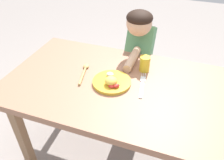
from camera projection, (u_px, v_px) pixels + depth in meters
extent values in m
plane|color=gray|center=(113.00, 154.00, 1.72)|extent=(8.00, 8.00, 0.00)
cube|color=#9E6C52|center=(113.00, 85.00, 1.31)|extent=(1.27, 0.77, 0.04)
cube|color=#946E4C|center=(22.00, 135.00, 1.45)|extent=(0.05, 0.05, 0.65)
cube|color=#946E4C|center=(64.00, 85.00, 1.87)|extent=(0.05, 0.05, 0.65)
cube|color=#946E4C|center=(197.00, 116.00, 1.59)|extent=(0.05, 0.05, 0.65)
cylinder|color=gold|center=(112.00, 82.00, 1.29)|extent=(0.22, 0.22, 0.02)
ellipsoid|color=#F3CD4D|center=(111.00, 81.00, 1.25)|extent=(0.07, 0.07, 0.04)
ellipsoid|color=red|center=(111.00, 86.00, 1.23)|extent=(0.04, 0.04, 0.02)
ellipsoid|color=red|center=(116.00, 86.00, 1.23)|extent=(0.04, 0.05, 0.02)
ellipsoid|color=white|center=(110.00, 74.00, 1.31)|extent=(0.04, 0.04, 0.02)
cube|color=silver|center=(142.00, 89.00, 1.25)|extent=(0.04, 0.15, 0.01)
cube|color=silver|center=(143.00, 79.00, 1.32)|extent=(0.04, 0.05, 0.01)
cylinder|color=silver|center=(145.00, 75.00, 1.35)|extent=(0.01, 0.04, 0.00)
cylinder|color=silver|center=(143.00, 75.00, 1.35)|extent=(0.01, 0.04, 0.00)
cylinder|color=silver|center=(142.00, 75.00, 1.36)|extent=(0.01, 0.04, 0.00)
cylinder|color=tan|center=(82.00, 76.00, 1.34)|extent=(0.05, 0.16, 0.01)
ellipsoid|color=tan|center=(86.00, 66.00, 1.42)|extent=(0.05, 0.05, 0.02)
cylinder|color=gold|center=(145.00, 64.00, 1.37)|extent=(0.06, 0.06, 0.10)
cube|color=#3F5568|center=(138.00, 88.00, 1.93)|extent=(0.18, 0.15, 0.54)
cube|color=#599966|center=(139.00, 49.00, 1.62)|extent=(0.18, 0.27, 0.36)
sphere|color=#D8A884|center=(139.00, 23.00, 1.43)|extent=(0.17, 0.17, 0.17)
ellipsoid|color=black|center=(140.00, 18.00, 1.41)|extent=(0.17, 0.17, 0.09)
cylinder|color=#D8A884|center=(132.00, 59.00, 1.46)|extent=(0.05, 0.25, 0.05)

